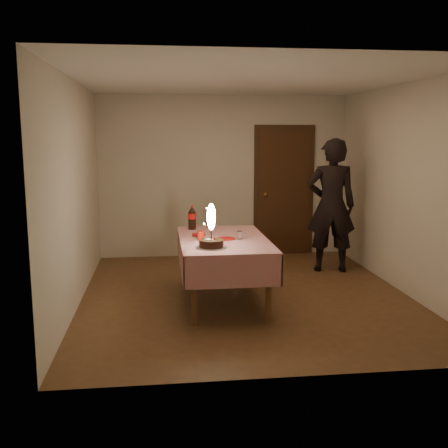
{
  "coord_description": "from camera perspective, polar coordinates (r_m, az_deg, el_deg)",
  "views": [
    {
      "loc": [
        -1.02,
        -6.19,
        1.97
      ],
      "look_at": [
        -0.3,
        -0.27,
        0.95
      ],
      "focal_mm": 42.0,
      "sensor_mm": 36.0,
      "label": 1
    }
  ],
  "objects": [
    {
      "name": "ground",
      "position": [
        6.57,
        2.34,
        -7.74
      ],
      "size": [
        4.0,
        4.5,
        0.01
      ],
      "primitive_type": "cube",
      "color": "brown",
      "rests_on": "ground"
    },
    {
      "name": "cola_bottle",
      "position": [
        6.71,
        -3.5,
        0.72
      ],
      "size": [
        0.1,
        0.1,
        0.32
      ],
      "color": "black",
      "rests_on": "dining_table"
    },
    {
      "name": "clear_cup",
      "position": [
        6.09,
        1.72,
        -1.22
      ],
      "size": [
        0.07,
        0.07,
        0.09
      ],
      "primitive_type": "cylinder",
      "color": "white",
      "rests_on": "dining_table"
    },
    {
      "name": "napkin_stack",
      "position": [
        6.31,
        -2.77,
        -1.16
      ],
      "size": [
        0.15,
        0.15,
        0.02
      ],
      "primitive_type": "cube",
      "color": "#A21212",
      "rests_on": "dining_table"
    },
    {
      "name": "red_plate",
      "position": [
        6.1,
        0.22,
        -1.6
      ],
      "size": [
        0.22,
        0.22,
        0.01
      ],
      "primitive_type": "cylinder",
      "color": "#B10C0C",
      "rests_on": "dining_table"
    },
    {
      "name": "room_shell",
      "position": [
        6.36,
        2.63,
        6.85
      ],
      "size": [
        4.04,
        4.54,
        2.62
      ],
      "color": "beige",
      "rests_on": "ground"
    },
    {
      "name": "amber_bottle_left",
      "position": [
        6.81,
        -1.66,
        0.56
      ],
      "size": [
        0.06,
        0.06,
        0.25
      ],
      "color": "#5B2C0F",
      "rests_on": "dining_table"
    },
    {
      "name": "photographer",
      "position": [
        7.69,
        11.58,
        1.98
      ],
      "size": [
        0.77,
        0.57,
        1.92
      ],
      "color": "black",
      "rests_on": "ground"
    },
    {
      "name": "dining_table",
      "position": [
        6.15,
        -0.06,
        -2.51
      ],
      "size": [
        1.02,
        1.72,
        0.77
      ],
      "color": "brown",
      "rests_on": "ground"
    },
    {
      "name": "birthday_cake",
      "position": [
        5.62,
        -1.4,
        -1.33
      ],
      "size": [
        0.33,
        0.33,
        0.48
      ],
      "color": "white",
      "rests_on": "dining_table"
    },
    {
      "name": "red_cup",
      "position": [
        6.04,
        -2.58,
        -1.27
      ],
      "size": [
        0.08,
        0.08,
        0.1
      ],
      "primitive_type": "cylinder",
      "color": "red",
      "rests_on": "dining_table"
    }
  ]
}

